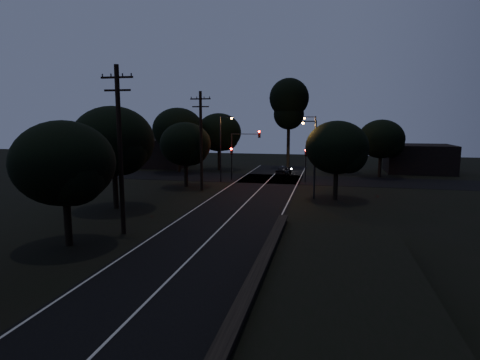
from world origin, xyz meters
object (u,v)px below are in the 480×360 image
at_px(signal_right, 306,159).
at_px(signal_left, 232,158).
at_px(streetlight_b, 313,142).
at_px(signal_mast, 245,146).
at_px(utility_pole_mid, 120,148).
at_px(streetlight_a, 222,144).
at_px(streetlight_c, 313,154).
at_px(utility_pole_far, 201,139).
at_px(car, 284,170).
at_px(tall_pine, 289,103).

bearing_deg(signal_right, signal_left, 180.00).
bearing_deg(streetlight_b, signal_mast, -154.01).
xyz_separation_m(utility_pole_mid, signal_mast, (3.09, 24.99, -1.40)).
relative_size(streetlight_a, streetlight_c, 1.07).
height_order(utility_pole_far, car, utility_pole_far).
relative_size(utility_pole_far, signal_mast, 1.68).
bearing_deg(signal_right, utility_pole_mid, -112.99).
distance_m(utility_pole_far, signal_left, 8.53).
relative_size(tall_pine, signal_left, 3.41).
xyz_separation_m(tall_pine, streetlight_b, (4.31, -11.00, -5.43)).
bearing_deg(utility_pole_far, signal_right, 37.00).
bearing_deg(streetlight_c, signal_left, 136.24).
relative_size(signal_right, signal_mast, 0.66).
distance_m(utility_pole_mid, streetlight_c, 19.15).
bearing_deg(streetlight_c, signal_mast, 131.19).
bearing_deg(utility_pole_mid, signal_mast, 82.96).
bearing_deg(streetlight_c, utility_pole_far, 170.40).
bearing_deg(streetlight_a, streetlight_c, -35.69).
relative_size(utility_pole_mid, streetlight_b, 1.38).
height_order(signal_left, streetlight_c, streetlight_c).
height_order(tall_pine, streetlight_a, tall_pine).
bearing_deg(signal_left, tall_pine, 69.54).
height_order(streetlight_b, streetlight_c, streetlight_b).
height_order(utility_pole_mid, streetlight_c, utility_pole_mid).
xyz_separation_m(streetlight_a, car, (6.62, 8.00, -3.99)).
bearing_deg(car, signal_right, 127.95).
bearing_deg(car, signal_mast, 64.16).
bearing_deg(streetlight_b, tall_pine, 111.38).
xyz_separation_m(streetlight_c, car, (-4.52, 16.00, -3.70)).
bearing_deg(streetlight_a, tall_pine, 69.64).
xyz_separation_m(utility_pole_far, streetlight_a, (0.69, 6.00, -0.85)).
xyz_separation_m(utility_pole_mid, car, (7.31, 31.00, -5.09)).
distance_m(signal_left, streetlight_a, 2.77).
bearing_deg(streetlight_c, streetlight_a, 144.31).
distance_m(signal_right, streetlight_a, 10.26).
distance_m(utility_pole_mid, tall_pine, 40.84).
bearing_deg(signal_mast, streetlight_c, -48.81).
bearing_deg(utility_pole_mid, utility_pole_far, 90.00).
distance_m(streetlight_b, car, 5.99).
relative_size(streetlight_a, streetlight_b, 1.00).
xyz_separation_m(utility_pole_far, tall_pine, (7.00, 23.00, 4.58)).
xyz_separation_m(utility_pole_mid, utility_pole_far, (0.00, 17.00, -0.25)).
bearing_deg(signal_mast, utility_pole_mid, -97.04).
height_order(utility_pole_mid, utility_pole_far, utility_pole_mid).
bearing_deg(streetlight_b, streetlight_a, -150.52).
bearing_deg(streetlight_c, tall_pine, 100.93).
xyz_separation_m(tall_pine, streetlight_a, (-6.31, -17.00, -5.43)).
bearing_deg(signal_left, signal_mast, 0.13).
height_order(utility_pole_far, signal_left, utility_pole_far).
distance_m(streetlight_c, car, 17.03).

